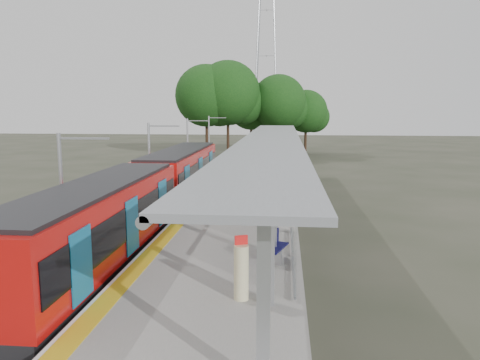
{
  "coord_description": "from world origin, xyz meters",
  "views": [
    {
      "loc": [
        2.34,
        -10.24,
        6.37
      ],
      "look_at": [
        -0.13,
        15.81,
        2.3
      ],
      "focal_mm": 35.0,
      "sensor_mm": 36.0,
      "label": 1
    }
  ],
  "objects_px": {
    "train": "(151,192)",
    "bench_far": "(283,168)",
    "info_pillar_near": "(241,272)",
    "info_pillar_far": "(270,165)",
    "litter_bin": "(273,206)",
    "bench_near": "(274,245)",
    "bench_mid": "(288,193)"
  },
  "relations": [
    {
      "from": "info_pillar_near",
      "to": "info_pillar_far",
      "type": "distance_m",
      "value": 24.34
    },
    {
      "from": "train",
      "to": "info_pillar_far",
      "type": "xyz_separation_m",
      "value": [
        5.77,
        13.68,
        -0.17
      ]
    },
    {
      "from": "bench_mid",
      "to": "info_pillar_near",
      "type": "bearing_deg",
      "value": -90.4
    },
    {
      "from": "bench_mid",
      "to": "bench_far",
      "type": "height_order",
      "value": "bench_mid"
    },
    {
      "from": "bench_near",
      "to": "litter_bin",
      "type": "xyz_separation_m",
      "value": [
        -0.21,
        6.86,
        -0.01
      ]
    },
    {
      "from": "bench_mid",
      "to": "info_pillar_far",
      "type": "xyz_separation_m",
      "value": [
        -1.33,
        11.02,
        0.26
      ]
    },
    {
      "from": "bench_mid",
      "to": "litter_bin",
      "type": "xyz_separation_m",
      "value": [
        -0.76,
        -2.88,
        -0.1
      ]
    },
    {
      "from": "bench_far",
      "to": "litter_bin",
      "type": "xyz_separation_m",
      "value": [
        -0.46,
        -14.59,
        -0.05
      ]
    },
    {
      "from": "info_pillar_near",
      "to": "bench_near",
      "type": "bearing_deg",
      "value": 54.97
    },
    {
      "from": "bench_mid",
      "to": "info_pillar_near",
      "type": "relative_size",
      "value": 0.94
    },
    {
      "from": "bench_near",
      "to": "info_pillar_near",
      "type": "relative_size",
      "value": 0.82
    },
    {
      "from": "bench_mid",
      "to": "litter_bin",
      "type": "bearing_deg",
      "value": -99.21
    },
    {
      "from": "train",
      "to": "litter_bin",
      "type": "xyz_separation_m",
      "value": [
        6.33,
        -0.22,
        -0.54
      ]
    },
    {
      "from": "bench_near",
      "to": "bench_far",
      "type": "distance_m",
      "value": 21.46
    },
    {
      "from": "bench_near",
      "to": "bench_mid",
      "type": "distance_m",
      "value": 9.75
    },
    {
      "from": "info_pillar_near",
      "to": "litter_bin",
      "type": "relative_size",
      "value": 1.81
    },
    {
      "from": "train",
      "to": "bench_mid",
      "type": "relative_size",
      "value": 15.71
    },
    {
      "from": "info_pillar_near",
      "to": "bench_far",
      "type": "bearing_deg",
      "value": 65.86
    },
    {
      "from": "bench_far",
      "to": "info_pillar_far",
      "type": "height_order",
      "value": "info_pillar_far"
    },
    {
      "from": "bench_near",
      "to": "litter_bin",
      "type": "relative_size",
      "value": 1.48
    },
    {
      "from": "bench_mid",
      "to": "info_pillar_near",
      "type": "height_order",
      "value": "info_pillar_near"
    },
    {
      "from": "litter_bin",
      "to": "info_pillar_near",
      "type": "bearing_deg",
      "value": -93.54
    },
    {
      "from": "bench_near",
      "to": "bench_far",
      "type": "height_order",
      "value": "bench_far"
    },
    {
      "from": "bench_far",
      "to": "litter_bin",
      "type": "height_order",
      "value": "bench_far"
    },
    {
      "from": "bench_near",
      "to": "bench_mid",
      "type": "height_order",
      "value": "bench_mid"
    },
    {
      "from": "litter_bin",
      "to": "info_pillar_far",
      "type": "bearing_deg",
      "value": 92.32
    },
    {
      "from": "train",
      "to": "bench_near",
      "type": "height_order",
      "value": "train"
    },
    {
      "from": "bench_far",
      "to": "info_pillar_far",
      "type": "bearing_deg",
      "value": -124.89
    },
    {
      "from": "train",
      "to": "bench_mid",
      "type": "distance_m",
      "value": 7.59
    },
    {
      "from": "bench_near",
      "to": "litter_bin",
      "type": "height_order",
      "value": "litter_bin"
    },
    {
      "from": "train",
      "to": "bench_far",
      "type": "xyz_separation_m",
      "value": [
        6.8,
        14.38,
        -0.49
      ]
    },
    {
      "from": "train",
      "to": "bench_near",
      "type": "relative_size",
      "value": 18.2
    }
  ]
}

